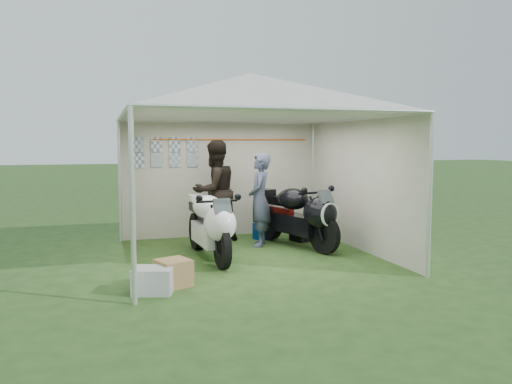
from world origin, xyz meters
TOP-DOWN VIEW (x-y plane):
  - ground at (0.00, 0.00)m, footprint 80.00×80.00m
  - canopy_tent at (-0.00, 0.03)m, footprint 5.66×5.66m
  - motorcycle_white at (-0.68, -0.05)m, footprint 0.56×2.16m
  - motorcycle_black at (1.04, 0.41)m, footprint 1.00×2.15m
  - paddock_stand at (0.72, 1.37)m, footprint 0.49×0.39m
  - person_dark_jacket at (-0.28, 1.41)m, footprint 1.16×1.05m
  - person_blue_jacket at (0.41, 0.78)m, footprint 0.60×0.72m
  - equipment_box at (1.38, 0.99)m, footprint 0.54×0.48m
  - crate_0 at (-1.75, -1.61)m, footprint 0.57×0.50m
  - crate_1 at (-1.46, -1.38)m, footprint 0.51×0.51m
  - crate_2 at (-1.75, -1.23)m, footprint 0.34×0.30m

SIDE VIEW (x-z plane):
  - ground at x=0.00m, z-range 0.00..0.00m
  - crate_2 at x=-1.75m, z-range 0.00..0.22m
  - paddock_stand at x=0.72m, z-range 0.00..0.32m
  - crate_0 at x=-1.75m, z-range 0.00..0.32m
  - crate_1 at x=-1.46m, z-range 0.00..0.35m
  - equipment_box at x=1.38m, z-range 0.00..0.45m
  - motorcycle_white at x=-0.68m, z-range 0.06..1.12m
  - motorcycle_black at x=1.04m, z-range 0.06..1.16m
  - person_blue_jacket at x=0.41m, z-range 0.00..1.69m
  - person_dark_jacket at x=-0.28m, z-range 0.00..1.93m
  - canopy_tent at x=0.00m, z-range 1.08..4.08m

